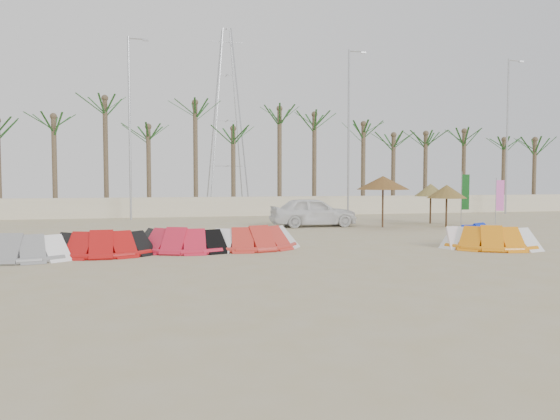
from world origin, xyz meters
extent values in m
plane|color=#AEA489|center=(0.00, 0.00, 0.00)|extent=(120.00, 120.00, 0.00)
cube|color=beige|center=(0.00, 22.00, 0.65)|extent=(60.00, 0.30, 1.30)
cylinder|color=brown|center=(-14.00, 23.50, 3.25)|extent=(0.32, 0.32, 6.50)
ellipsoid|color=#194719|center=(-14.00, 23.50, 6.50)|extent=(4.00, 4.00, 2.40)
cylinder|color=brown|center=(-4.00, 23.50, 3.25)|extent=(0.32, 0.32, 6.50)
ellipsoid|color=#194719|center=(-4.00, 23.50, 6.50)|extent=(4.00, 4.00, 2.40)
cylinder|color=brown|center=(6.00, 23.50, 3.25)|extent=(0.32, 0.32, 6.50)
ellipsoid|color=#194719|center=(6.00, 23.50, 6.50)|extent=(4.00, 4.00, 2.40)
cylinder|color=brown|center=(16.00, 23.50, 3.25)|extent=(0.32, 0.32, 6.50)
ellipsoid|color=#194719|center=(16.00, 23.50, 6.50)|extent=(4.00, 4.00, 2.40)
cylinder|color=brown|center=(24.00, 23.50, 3.25)|extent=(0.32, 0.32, 6.50)
ellipsoid|color=#194719|center=(24.00, 23.50, 6.50)|extent=(4.00, 4.00, 2.40)
cylinder|color=#A5A8AD|center=(-6.00, 20.00, 5.50)|extent=(0.14, 0.14, 11.00)
cylinder|color=#A5A8AD|center=(-5.50, 20.00, 10.90)|extent=(1.00, 0.08, 0.08)
cube|color=#A5A8AD|center=(-5.00, 20.00, 10.85)|extent=(0.35, 0.14, 0.10)
cylinder|color=#A5A8AD|center=(8.00, 20.00, 5.50)|extent=(0.14, 0.14, 11.00)
cylinder|color=#A5A8AD|center=(8.50, 20.00, 10.90)|extent=(1.00, 0.08, 0.08)
cube|color=#A5A8AD|center=(9.00, 20.00, 10.85)|extent=(0.35, 0.14, 0.10)
cylinder|color=#A5A8AD|center=(20.00, 20.00, 5.50)|extent=(0.14, 0.14, 11.00)
cylinder|color=#A5A8AD|center=(20.50, 20.00, 10.90)|extent=(1.00, 0.08, 0.08)
cube|color=#A5A8AD|center=(21.00, 20.00, 10.85)|extent=(0.35, 0.14, 0.10)
cylinder|color=gray|center=(-8.87, 3.42, 0.10)|extent=(2.87, 0.56, 0.20)
cube|color=white|center=(-7.58, 3.52, 0.25)|extent=(0.73, 1.17, 0.40)
cylinder|color=#AF100F|center=(-6.36, 3.93, 0.10)|extent=(2.93, 0.28, 0.20)
cube|color=black|center=(-7.68, 4.03, 0.25)|extent=(0.63, 1.12, 0.40)
cube|color=black|center=(-5.05, 4.03, 0.25)|extent=(0.63, 1.12, 0.40)
cylinder|color=red|center=(-3.92, 4.37, 0.10)|extent=(2.79, 1.35, 0.20)
cube|color=black|center=(-5.24, 4.47, 0.25)|extent=(0.99, 1.25, 0.40)
cube|color=black|center=(-2.59, 4.47, 0.25)|extent=(0.99, 1.25, 0.40)
cylinder|color=red|center=(-1.23, 4.45, 0.10)|extent=(2.95, 0.99, 0.20)
cube|color=white|center=(-2.58, 4.55, 0.25)|extent=(0.87, 1.22, 0.40)
cube|color=white|center=(0.13, 4.55, 0.25)|extent=(0.87, 1.22, 0.40)
cylinder|color=orange|center=(6.80, 2.55, 0.10)|extent=(2.65, 1.58, 0.20)
cube|color=white|center=(5.49, 2.65, 0.25)|extent=(1.06, 1.25, 0.40)
cube|color=white|center=(8.11, 2.65, 0.25)|extent=(1.06, 1.25, 0.40)
cylinder|color=#0822BA|center=(6.89, 3.56, 0.10)|extent=(2.49, 1.43, 0.20)
cube|color=white|center=(5.67, 3.66, 0.25)|extent=(1.04, 1.25, 0.40)
cube|color=white|center=(8.11, 3.66, 0.25)|extent=(1.04, 1.25, 0.40)
cylinder|color=#4C331E|center=(6.80, 11.72, 1.27)|extent=(0.10, 0.10, 2.55)
cone|color=brown|center=(6.80, 11.72, 2.30)|extent=(2.71, 2.71, 0.70)
cylinder|color=#4C331E|center=(10.18, 11.29, 1.05)|extent=(0.10, 0.10, 2.10)
cone|color=olive|center=(10.18, 11.29, 1.85)|extent=(2.05, 2.05, 0.70)
cylinder|color=#4C331E|center=(10.42, 13.38, 1.07)|extent=(0.10, 0.10, 2.13)
cone|color=olive|center=(10.42, 13.38, 1.88)|extent=(1.80, 1.80, 0.70)
cylinder|color=#A5A8AD|center=(13.56, 11.95, 1.28)|extent=(0.04, 0.04, 2.57)
cube|color=#FE6CDA|center=(13.78, 11.95, 1.59)|extent=(0.40, 0.16, 1.67)
cylinder|color=#A5A8AD|center=(11.34, 11.75, 1.45)|extent=(0.04, 0.04, 2.89)
cube|color=#0F4B15|center=(11.56, 11.75, 1.79)|extent=(0.42, 0.08, 1.88)
imported|color=white|center=(3.48, 13.07, 0.77)|extent=(4.53, 1.87, 1.54)
camera|label=1|loc=(-4.83, -14.30, 2.48)|focal=35.00mm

